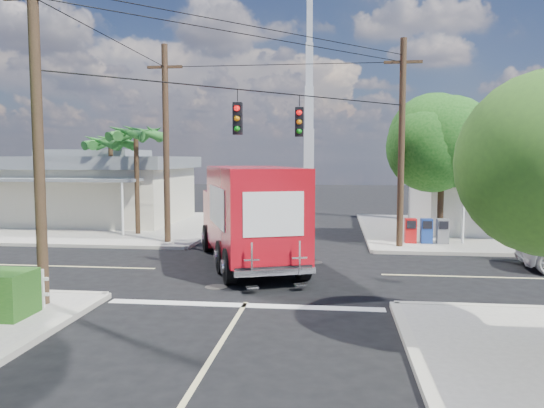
# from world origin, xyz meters

# --- Properties ---
(ground) EXTENTS (120.00, 120.00, 0.00)m
(ground) POSITION_xyz_m (0.00, 0.00, 0.00)
(ground) COLOR black
(ground) RESTS_ON ground
(sidewalk_ne) EXTENTS (14.12, 14.12, 0.14)m
(sidewalk_ne) POSITION_xyz_m (10.88, 10.88, 0.07)
(sidewalk_ne) COLOR #9E998F
(sidewalk_ne) RESTS_ON ground
(sidewalk_nw) EXTENTS (14.12, 14.12, 0.14)m
(sidewalk_nw) POSITION_xyz_m (-10.88, 10.88, 0.07)
(sidewalk_nw) COLOR #9E998F
(sidewalk_nw) RESTS_ON ground
(road_markings) EXTENTS (32.00, 32.00, 0.01)m
(road_markings) POSITION_xyz_m (0.00, -1.47, 0.01)
(road_markings) COLOR beige
(road_markings) RESTS_ON ground
(building_ne) EXTENTS (11.80, 10.20, 4.50)m
(building_ne) POSITION_xyz_m (12.50, 11.97, 2.32)
(building_ne) COLOR silver
(building_ne) RESTS_ON sidewalk_ne
(building_nw) EXTENTS (10.80, 10.20, 4.30)m
(building_nw) POSITION_xyz_m (-12.00, 12.46, 2.22)
(building_nw) COLOR beige
(building_nw) RESTS_ON sidewalk_nw
(radio_tower) EXTENTS (0.80, 0.80, 17.00)m
(radio_tower) POSITION_xyz_m (0.50, 20.00, 5.64)
(radio_tower) COLOR silver
(radio_tower) RESTS_ON ground
(tree_ne_front) EXTENTS (4.21, 4.14, 6.66)m
(tree_ne_front) POSITION_xyz_m (7.21, 6.76, 4.77)
(tree_ne_front) COLOR #422D1C
(tree_ne_front) RESTS_ON sidewalk_ne
(tree_ne_back) EXTENTS (3.77, 3.66, 5.82)m
(tree_ne_back) POSITION_xyz_m (9.81, 8.96, 4.19)
(tree_ne_back) COLOR #422D1C
(tree_ne_back) RESTS_ON sidewalk_ne
(palm_nw_front) EXTENTS (3.01, 3.08, 5.59)m
(palm_nw_front) POSITION_xyz_m (-7.50, 7.50, 5.04)
(palm_nw_front) COLOR #422D1C
(palm_nw_front) RESTS_ON sidewalk_nw
(palm_nw_back) EXTENTS (3.01, 3.08, 5.19)m
(palm_nw_back) POSITION_xyz_m (-9.50, 9.00, 4.67)
(palm_nw_back) COLOR #422D1C
(palm_nw_back) RESTS_ON sidewalk_nw
(utility_poles) EXTENTS (12.00, 10.68, 9.00)m
(utility_poles) POSITION_xyz_m (-1.58, 1.60, 4.67)
(utility_poles) COLOR #473321
(utility_poles) RESTS_ON ground
(vending_boxes) EXTENTS (1.90, 0.50, 1.10)m
(vending_boxes) POSITION_xyz_m (6.50, 6.20, 0.69)
(vending_boxes) COLOR red
(vending_boxes) RESTS_ON sidewalk_ne
(delivery_truck) EXTENTS (5.22, 8.74, 3.64)m
(delivery_truck) POSITION_xyz_m (-0.73, 1.10, 1.85)
(delivery_truck) COLOR black
(delivery_truck) RESTS_ON ground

